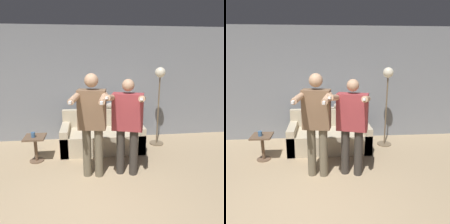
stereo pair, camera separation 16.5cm
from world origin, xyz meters
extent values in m
cube|color=gray|center=(0.00, 3.13, 1.30)|extent=(10.00, 0.05, 2.60)
cube|color=beige|center=(0.42, 2.43, 0.21)|extent=(1.70, 0.85, 0.41)
cube|color=beige|center=(0.42, 2.78, 0.61)|extent=(1.70, 0.14, 0.39)
cube|color=beige|center=(-0.35, 2.43, 0.28)|extent=(0.16, 0.85, 0.55)
cube|color=beige|center=(1.19, 2.43, 0.28)|extent=(0.16, 0.85, 0.55)
cylinder|color=#6B604C|center=(0.09, 1.38, 0.42)|extent=(0.14, 0.14, 0.84)
cylinder|color=#6B604C|center=(0.28, 1.35, 0.42)|extent=(0.14, 0.14, 0.84)
cube|color=brown|center=(0.19, 1.36, 1.15)|extent=(0.47, 0.29, 0.63)
sphere|color=tan|center=(0.19, 1.36, 1.60)|extent=(0.21, 0.21, 0.21)
cylinder|color=tan|center=(-0.06, 1.15, 1.38)|extent=(0.18, 0.51, 0.10)
cube|color=white|center=(-0.11, 0.91, 1.38)|extent=(0.06, 0.13, 0.04)
cylinder|color=tan|center=(0.35, 1.08, 1.38)|extent=(0.18, 0.51, 0.10)
cube|color=white|center=(0.30, 0.84, 1.38)|extent=(0.06, 0.13, 0.04)
cylinder|color=#38332D|center=(0.65, 1.40, 0.40)|extent=(0.14, 0.14, 0.80)
cylinder|color=#38332D|center=(0.86, 1.33, 0.40)|extent=(0.14, 0.14, 0.80)
cube|color=#9E383D|center=(0.76, 1.36, 1.09)|extent=(0.54, 0.35, 0.60)
sphere|color=tan|center=(0.76, 1.36, 1.52)|extent=(0.19, 0.19, 0.19)
cylinder|color=tan|center=(0.46, 1.20, 1.37)|extent=(0.24, 0.51, 0.18)
cube|color=white|center=(0.39, 0.96, 1.41)|extent=(0.07, 0.13, 0.06)
cylinder|color=tan|center=(0.91, 1.06, 1.37)|extent=(0.24, 0.51, 0.18)
cube|color=white|center=(0.84, 0.83, 1.41)|extent=(0.07, 0.13, 0.06)
ellipsoid|color=#B7AD9E|center=(0.69, 2.78, 0.87)|extent=(0.31, 0.11, 0.15)
sphere|color=#B7AD9E|center=(0.82, 2.78, 0.92)|extent=(0.10, 0.10, 0.10)
ellipsoid|color=#B7AD9E|center=(0.53, 2.80, 0.82)|extent=(0.17, 0.04, 0.04)
cone|color=#B7AD9E|center=(0.81, 2.77, 0.96)|extent=(0.03, 0.03, 0.03)
cone|color=#B7AD9E|center=(0.81, 2.80, 0.96)|extent=(0.03, 0.03, 0.03)
cylinder|color=#756047|center=(1.67, 2.55, 0.01)|extent=(0.32, 0.32, 0.02)
cylinder|color=#756047|center=(1.67, 2.55, 0.78)|extent=(0.03, 0.03, 1.55)
sphere|color=white|center=(1.67, 2.55, 1.62)|extent=(0.22, 0.22, 0.22)
cylinder|color=brown|center=(-0.88, 2.01, 0.01)|extent=(0.27, 0.27, 0.02)
cylinder|color=brown|center=(-0.88, 2.01, 0.24)|extent=(0.06, 0.06, 0.47)
cube|color=brown|center=(-0.88, 2.01, 0.49)|extent=(0.38, 0.38, 0.03)
cylinder|color=#3D6693|center=(-0.89, 1.97, 0.55)|extent=(0.07, 0.07, 0.10)
camera|label=1|loc=(0.10, -1.95, 1.99)|focal=35.00mm
camera|label=2|loc=(0.26, -1.97, 1.99)|focal=35.00mm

